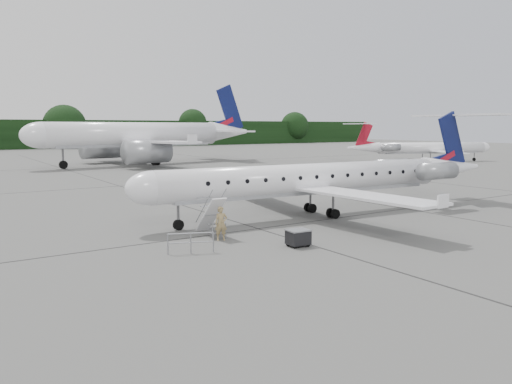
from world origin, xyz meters
TOP-DOWN VIEW (x-y plane):
  - ground at (0.00, 0.00)m, footprint 320.00×320.00m
  - treeline at (0.00, 130.00)m, footprint 260.00×4.00m
  - main_regional_jet at (1.08, 6.52)m, footprint 29.59×22.26m
  - airstair at (-7.47, 4.84)m, footprint 1.02×2.49m
  - passenger at (-7.56, 3.48)m, footprint 0.79×0.65m
  - safety_railing at (-10.19, 1.81)m, footprint 2.07×0.89m
  - baggage_cart at (-4.94, 0.09)m, footprint 1.15×0.96m
  - bg_narrowbody at (7.55, 57.86)m, footprint 41.21×32.27m
  - bg_regional_right at (52.75, 36.16)m, footprint 30.55×26.18m

SIDE VIEW (x-z plane):
  - ground at x=0.00m, z-range 0.00..0.00m
  - baggage_cart at x=-4.94m, z-range 0.00..0.94m
  - safety_railing at x=-10.19m, z-range 0.00..1.00m
  - passenger at x=-7.56m, z-range 0.00..1.85m
  - airstair at x=-7.47m, z-range 0.00..2.27m
  - bg_regional_right at x=52.75m, z-range 0.00..6.77m
  - main_regional_jet at x=1.08m, z-range 0.00..7.24m
  - treeline at x=0.00m, z-range 0.00..8.00m
  - bg_narrowbody at x=7.55m, z-range 0.00..13.54m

